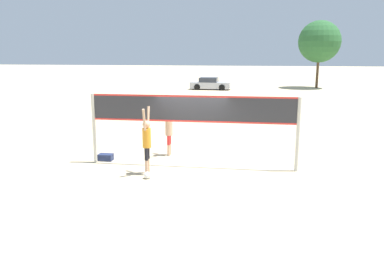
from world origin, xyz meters
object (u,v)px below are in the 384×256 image
(player_blocker, at_px, (169,129))
(gear_bag, at_px, (106,157))
(tree_left_cluster, at_px, (319,42))
(parked_car_near, at_px, (210,84))
(volleyball, at_px, (147,175))
(volleyball_net, at_px, (192,116))
(player_spiker, at_px, (147,139))

(player_blocker, distance_m, gear_bag, 2.63)
(gear_bag, height_order, tree_left_cluster, tree_left_cluster)
(gear_bag, relative_size, parked_car_near, 0.12)
(volleyball, bearing_deg, player_blocker, 87.37)
(volleyball_net, bearing_deg, player_spiker, -142.38)
(player_blocker, bearing_deg, tree_left_cluster, 160.29)
(player_spiker, relative_size, player_blocker, 1.13)
(gear_bag, xyz_separation_m, tree_left_cluster, (13.01, 31.14, 5.02))
(volleyball, bearing_deg, player_spiker, 104.52)
(tree_left_cluster, bearing_deg, player_spiker, -108.76)
(volleyball_net, relative_size, volleyball, 32.36)
(player_blocker, xyz_separation_m, tree_left_cluster, (10.78, 30.09, 4.10))
(volleyball, height_order, gear_bag, gear_bag)
(gear_bag, distance_m, tree_left_cluster, 34.12)
(tree_left_cluster, bearing_deg, player_blocker, -109.71)
(parked_car_near, height_order, tree_left_cluster, tree_left_cluster)
(gear_bag, xyz_separation_m, parked_car_near, (1.23, 27.74, 0.46))
(gear_bag, bearing_deg, volleyball, -40.31)
(volleyball, distance_m, parked_car_near, 29.54)
(player_spiker, bearing_deg, volleyball, -165.48)
(volleyball_net, xyz_separation_m, player_blocker, (-1.11, 1.33, -0.78))
(player_blocker, bearing_deg, gear_bag, -64.70)
(volleyball, distance_m, tree_left_cluster, 35.04)
(player_blocker, relative_size, volleyball, 8.79)
(volleyball_net, height_order, volleyball, volleyball_net)
(player_blocker, xyz_separation_m, parked_car_near, (-1.00, 26.69, -0.46))
(player_spiker, bearing_deg, player_blocker, -5.97)
(gear_bag, distance_m, parked_car_near, 27.77)
(player_spiker, distance_m, player_blocker, 2.39)
(player_spiker, bearing_deg, volleyball_net, -52.38)
(gear_bag, bearing_deg, player_blocker, 25.30)
(tree_left_cluster, bearing_deg, volleyball_net, -107.11)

